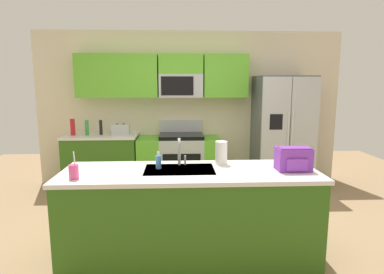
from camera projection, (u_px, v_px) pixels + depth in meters
ground_plane at (197, 235)px, 3.72m from camera, size 9.00×9.00×0.00m
kitchen_wall_unit at (181, 99)px, 5.52m from camera, size 5.20×0.43×2.60m
back_counter at (102, 161)px, 5.35m from camera, size 1.19×0.63×0.90m
range_oven at (179, 161)px, 5.41m from camera, size 1.36×0.61×1.10m
refrigerator at (282, 132)px, 5.34m from camera, size 0.90×0.76×1.85m
island_counter at (190, 214)px, 3.18m from camera, size 2.47×0.81×0.90m
toaster at (121, 129)px, 5.22m from camera, size 0.28×0.16×0.18m
pepper_mill at (101, 127)px, 5.25m from camera, size 0.05×0.05×0.24m
bottle_green at (87, 128)px, 5.19m from camera, size 0.06×0.06×0.25m
bottle_red at (73, 127)px, 5.19m from camera, size 0.07×0.07×0.27m
sink_faucet at (180, 149)px, 3.26m from camera, size 0.09×0.21×0.28m
drink_cup_pink at (74, 172)px, 2.82m from camera, size 0.08×0.08×0.25m
soap_dispenser at (158, 162)px, 3.17m from camera, size 0.06×0.06×0.17m
paper_towel_roll at (221, 153)px, 3.34m from camera, size 0.12×0.12×0.24m
backpack at (293, 158)px, 3.10m from camera, size 0.32×0.22×0.23m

